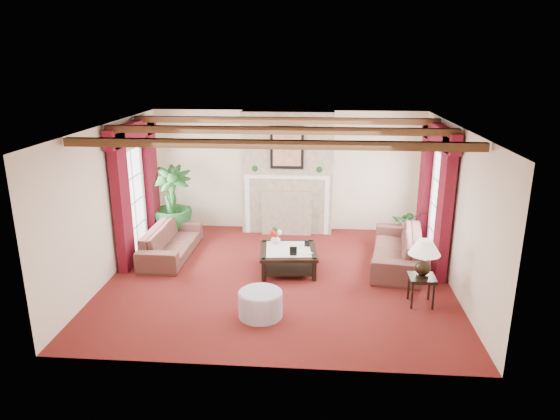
# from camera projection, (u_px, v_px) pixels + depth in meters

# --- Properties ---
(floor) EXTENTS (6.00, 6.00, 0.00)m
(floor) POSITION_uv_depth(u_px,v_px,m) (278.00, 277.00, 9.00)
(floor) COLOR #420B0D
(floor) RESTS_ON ground
(ceiling) EXTENTS (6.00, 6.00, 0.00)m
(ceiling) POSITION_uv_depth(u_px,v_px,m) (278.00, 127.00, 8.21)
(ceiling) COLOR white
(ceiling) RESTS_ON floor
(back_wall) EXTENTS (6.00, 0.02, 2.70)m
(back_wall) POSITION_uv_depth(u_px,v_px,m) (288.00, 171.00, 11.23)
(back_wall) COLOR beige
(back_wall) RESTS_ON ground
(left_wall) EXTENTS (0.02, 5.50, 2.70)m
(left_wall) POSITION_uv_depth(u_px,v_px,m) (110.00, 202.00, 8.83)
(left_wall) COLOR beige
(left_wall) RESTS_ON ground
(right_wall) EXTENTS (0.02, 5.50, 2.70)m
(right_wall) POSITION_uv_depth(u_px,v_px,m) (456.00, 209.00, 8.39)
(right_wall) COLOR beige
(right_wall) RESTS_ON ground
(ceiling_beams) EXTENTS (6.00, 3.00, 0.12)m
(ceiling_beams) POSITION_uv_depth(u_px,v_px,m) (278.00, 130.00, 8.23)
(ceiling_beams) COLOR #3D2213
(ceiling_beams) RESTS_ON ceiling
(fireplace) EXTENTS (2.00, 0.52, 2.70)m
(fireplace) POSITION_uv_depth(u_px,v_px,m) (288.00, 111.00, 10.65)
(fireplace) COLOR tan
(fireplace) RESTS_ON ground
(french_door_left) EXTENTS (0.10, 1.10, 2.16)m
(french_door_left) POSITION_uv_depth(u_px,v_px,m) (128.00, 148.00, 9.55)
(french_door_left) COLOR white
(french_door_left) RESTS_ON ground
(french_door_right) EXTENTS (0.10, 1.10, 2.16)m
(french_door_right) POSITION_uv_depth(u_px,v_px,m) (444.00, 153.00, 9.12)
(french_door_right) COLOR white
(french_door_right) RESTS_ON ground
(curtains_left) EXTENTS (0.20, 2.40, 2.55)m
(curtains_left) POSITION_uv_depth(u_px,v_px,m) (132.00, 126.00, 9.42)
(curtains_left) COLOR #540B16
(curtains_left) RESTS_ON ground
(curtains_right) EXTENTS (0.20, 2.40, 2.55)m
(curtains_right) POSITION_uv_depth(u_px,v_px,m) (440.00, 129.00, 9.00)
(curtains_right) COLOR #540B16
(curtains_right) RESTS_ON ground
(sofa_left) EXTENTS (2.03, 0.64, 0.79)m
(sofa_left) POSITION_uv_depth(u_px,v_px,m) (171.00, 237.00, 9.88)
(sofa_left) COLOR #320D1A
(sofa_left) RESTS_ON ground
(sofa_right) EXTENTS (2.42, 1.32, 0.87)m
(sofa_right) POSITION_uv_depth(u_px,v_px,m) (397.00, 243.00, 9.43)
(sofa_right) COLOR #320D1A
(sofa_right) RESTS_ON ground
(potted_palm) EXTENTS (1.29, 1.80, 0.88)m
(potted_palm) POSITION_uv_depth(u_px,v_px,m) (173.00, 218.00, 10.89)
(potted_palm) COLOR black
(potted_palm) RESTS_ON ground
(small_plant) EXTENTS (1.16, 1.20, 0.64)m
(small_plant) POSITION_uv_depth(u_px,v_px,m) (410.00, 230.00, 10.49)
(small_plant) COLOR black
(small_plant) RESTS_ON ground
(coffee_table) EXTENTS (1.12, 1.12, 0.42)m
(coffee_table) POSITION_uv_depth(u_px,v_px,m) (288.00, 260.00, 9.21)
(coffee_table) COLOR black
(coffee_table) RESTS_ON ground
(side_table) EXTENTS (0.50, 0.50, 0.48)m
(side_table) POSITION_uv_depth(u_px,v_px,m) (421.00, 290.00, 7.94)
(side_table) COLOR black
(side_table) RESTS_ON ground
(ottoman) EXTENTS (0.67, 0.67, 0.39)m
(ottoman) POSITION_uv_depth(u_px,v_px,m) (260.00, 304.00, 7.59)
(ottoman) COLOR #978FA2
(ottoman) RESTS_ON ground
(table_lamp) EXTENTS (0.49, 0.49, 0.63)m
(table_lamp) POSITION_uv_depth(u_px,v_px,m) (424.00, 258.00, 7.78)
(table_lamp) COLOR black
(table_lamp) RESTS_ON side_table
(flower_vase) EXTENTS (0.32, 0.32, 0.18)m
(flower_vase) POSITION_uv_depth(u_px,v_px,m) (276.00, 239.00, 9.41)
(flower_vase) COLOR silver
(flower_vase) RESTS_ON coffee_table
(book) EXTENTS (0.23, 0.22, 0.28)m
(book) POSITION_uv_depth(u_px,v_px,m) (299.00, 247.00, 8.89)
(book) COLOR black
(book) RESTS_ON coffee_table
(photo_frame_a) EXTENTS (0.13, 0.03, 0.17)m
(photo_frame_a) POSITION_uv_depth(u_px,v_px,m) (293.00, 251.00, 8.83)
(photo_frame_a) COLOR black
(photo_frame_a) RESTS_ON coffee_table
(photo_frame_b) EXTENTS (0.10, 0.03, 0.12)m
(photo_frame_b) POSITION_uv_depth(u_px,v_px,m) (307.00, 244.00, 9.25)
(photo_frame_b) COLOR black
(photo_frame_b) RESTS_ON coffee_table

